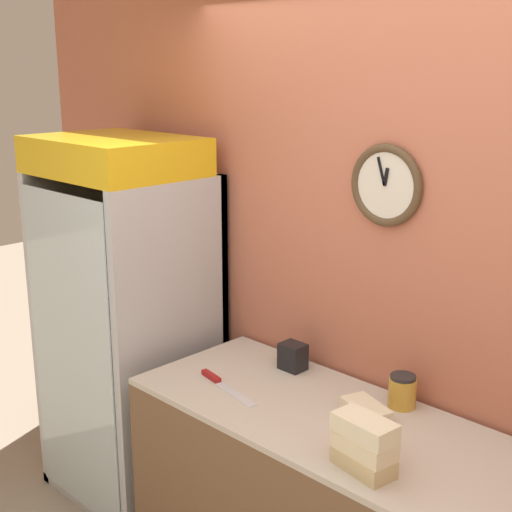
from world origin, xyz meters
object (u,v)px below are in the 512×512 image
object	(u,v)px
sandwich_stack_middle	(364,445)
sandwich_stack_top	(365,427)
condiment_jar	(402,391)
beverage_cooler	(134,304)
chefs_knife	(220,383)
napkin_dispenser	(293,356)
sandwich_stack_bottom	(363,462)
sandwich_flat_left	(366,411)

from	to	relation	value
sandwich_stack_middle	sandwich_stack_top	size ratio (longest dim) A/B	1.01
sandwich_stack_middle	condiment_jar	distance (m)	0.51
beverage_cooler	sandwich_stack_top	xyz separation A→B (m)	(1.65, -0.27, 0.04)
chefs_knife	condiment_jar	world-z (taller)	condiment_jar
sandwich_stack_top	napkin_dispenser	world-z (taller)	sandwich_stack_top
condiment_jar	napkin_dispenser	bearing A→B (deg)	-176.14
sandwich_stack_bottom	sandwich_stack_top	world-z (taller)	sandwich_stack_top
sandwich_stack_bottom	chefs_knife	size ratio (longest dim) A/B	0.61
chefs_knife	sandwich_stack_bottom	bearing A→B (deg)	-7.54
beverage_cooler	chefs_knife	world-z (taller)	beverage_cooler
beverage_cooler	sandwich_stack_middle	distance (m)	1.68
sandwich_stack_top	condiment_jar	distance (m)	0.52
sandwich_stack_bottom	condiment_jar	bearing A→B (deg)	109.01
sandwich_stack_middle	condiment_jar	world-z (taller)	condiment_jar
sandwich_stack_bottom	sandwich_stack_middle	size ratio (longest dim) A/B	1.01
sandwich_stack_middle	chefs_knife	xyz separation A→B (m)	(-0.82, 0.11, -0.09)
sandwich_stack_bottom	sandwich_flat_left	size ratio (longest dim) A/B	1.00
sandwich_stack_top	napkin_dispenser	size ratio (longest dim) A/B	1.87
sandwich_stack_top	condiment_jar	size ratio (longest dim) A/B	1.68
sandwich_flat_left	napkin_dispenser	distance (m)	0.52
sandwich_stack_middle	condiment_jar	size ratio (longest dim) A/B	1.71
sandwich_stack_bottom	chefs_knife	world-z (taller)	sandwich_stack_bottom
sandwich_flat_left	sandwich_stack_middle	bearing A→B (deg)	-55.24
sandwich_stack_bottom	sandwich_stack_top	bearing A→B (deg)	0.00
sandwich_flat_left	sandwich_stack_top	bearing A→B (deg)	-55.24
chefs_knife	napkin_dispenser	distance (m)	0.36
sandwich_stack_top	chefs_knife	world-z (taller)	sandwich_stack_top
sandwich_flat_left	napkin_dispenser	xyz separation A→B (m)	(-0.50, 0.14, 0.03)
beverage_cooler	sandwich_stack_middle	world-z (taller)	beverage_cooler
sandwich_stack_top	sandwich_flat_left	bearing A→B (deg)	124.76
sandwich_stack_bottom	napkin_dispenser	world-z (taller)	napkin_dispenser
beverage_cooler	sandwich_stack_bottom	bearing A→B (deg)	-9.37
sandwich_stack_bottom	sandwich_stack_top	size ratio (longest dim) A/B	1.03
sandwich_stack_middle	chefs_knife	size ratio (longest dim) A/B	0.60
chefs_knife	sandwich_stack_top	bearing A→B (deg)	-7.54
condiment_jar	sandwich_flat_left	bearing A→B (deg)	-104.87
sandwich_stack_bottom	napkin_dispenser	distance (m)	0.84
sandwich_stack_bottom	condiment_jar	distance (m)	0.51
beverage_cooler	sandwich_stack_top	size ratio (longest dim) A/B	8.44
sandwich_stack_middle	beverage_cooler	bearing A→B (deg)	170.63
napkin_dispenser	sandwich_flat_left	bearing A→B (deg)	-15.47
sandwich_stack_bottom	sandwich_stack_middle	distance (m)	0.06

